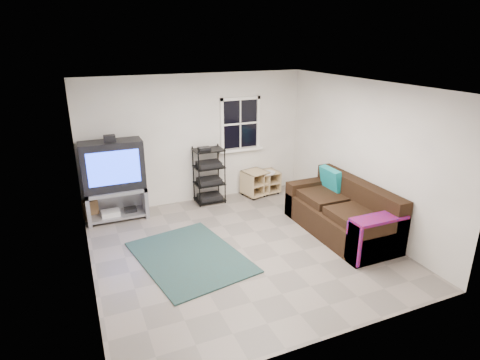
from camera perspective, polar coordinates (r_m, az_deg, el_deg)
name	(u,v)px	position (r m, az deg, el deg)	size (l,w,h in m)	color
room	(240,127)	(8.43, 0.04, 7.52)	(4.60, 4.62, 4.60)	gray
tv_unit	(113,174)	(7.70, -17.57, 0.83)	(1.10, 0.55, 1.61)	gray
av_rack	(209,179)	(8.24, -4.41, 0.19)	(0.59, 0.43, 1.18)	black
side_table_left	(254,182)	(8.65, 1.98, -0.32)	(0.57, 0.57, 0.55)	tan
side_table_right	(267,180)	(8.83, 3.85, -0.01)	(0.47, 0.49, 0.51)	tan
sofa	(342,214)	(7.21, 14.36, -4.71)	(0.97, 2.18, 1.00)	black
shag_rug	(190,257)	(6.43, -7.13, -10.79)	(1.43, 1.96, 0.02)	black
paper_bag	(91,210)	(8.08, -20.49, -3.96)	(0.26, 0.17, 0.37)	brown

